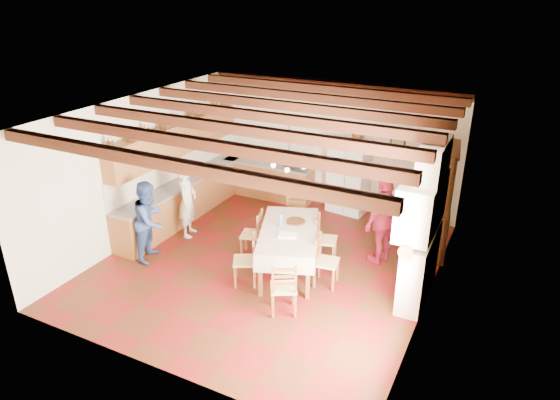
# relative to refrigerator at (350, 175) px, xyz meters

# --- Properties ---
(floor) EXTENTS (6.00, 6.50, 0.02)m
(floor) POSITION_rel_refrigerator_xyz_m (-0.55, -3.08, -0.90)
(floor) COLOR #502110
(floor) RESTS_ON ground
(ceiling) EXTENTS (6.00, 6.50, 0.02)m
(ceiling) POSITION_rel_refrigerator_xyz_m (-0.55, -3.08, 2.12)
(ceiling) COLOR white
(ceiling) RESTS_ON ground
(wall_back) EXTENTS (6.00, 0.02, 3.00)m
(wall_back) POSITION_rel_refrigerator_xyz_m (-0.55, 0.18, 0.61)
(wall_back) COLOR #F2EACC
(wall_back) RESTS_ON ground
(wall_front) EXTENTS (6.00, 0.02, 3.00)m
(wall_front) POSITION_rel_refrigerator_xyz_m (-0.55, -6.34, 0.61)
(wall_front) COLOR #F2EACC
(wall_front) RESTS_ON ground
(wall_left) EXTENTS (0.02, 6.50, 3.00)m
(wall_left) POSITION_rel_refrigerator_xyz_m (-3.56, -3.08, 0.61)
(wall_left) COLOR #F2EACC
(wall_left) RESTS_ON ground
(wall_right) EXTENTS (0.02, 6.50, 3.00)m
(wall_right) POSITION_rel_refrigerator_xyz_m (2.46, -3.08, 0.61)
(wall_right) COLOR #F2EACC
(wall_right) RESTS_ON ground
(ceiling_beams) EXTENTS (6.00, 6.30, 0.16)m
(ceiling_beams) POSITION_rel_refrigerator_xyz_m (-0.55, -3.08, 2.02)
(ceiling_beams) COLOR #34170F
(ceiling_beams) RESTS_ON ground
(lower_cabinets_left) EXTENTS (0.60, 4.30, 0.86)m
(lower_cabinets_left) POSITION_rel_refrigerator_xyz_m (-3.25, -2.03, -0.46)
(lower_cabinets_left) COLOR brown
(lower_cabinets_left) RESTS_ON ground
(lower_cabinets_back) EXTENTS (2.30, 0.60, 0.86)m
(lower_cabinets_back) POSITION_rel_refrigerator_xyz_m (-2.10, -0.13, -0.46)
(lower_cabinets_back) COLOR brown
(lower_cabinets_back) RESTS_ON ground
(countertop_left) EXTENTS (0.62, 4.30, 0.04)m
(countertop_left) POSITION_rel_refrigerator_xyz_m (-3.25, -2.03, -0.01)
(countertop_left) COLOR slate
(countertop_left) RESTS_ON lower_cabinets_left
(countertop_back) EXTENTS (2.34, 0.62, 0.04)m
(countertop_back) POSITION_rel_refrigerator_xyz_m (-2.10, -0.13, -0.01)
(countertop_back) COLOR slate
(countertop_back) RESTS_ON lower_cabinets_back
(backsplash_left) EXTENTS (0.03, 4.30, 0.60)m
(backsplash_left) POSITION_rel_refrigerator_xyz_m (-3.54, -2.03, 0.31)
(backsplash_left) COLOR silver
(backsplash_left) RESTS_ON ground
(backsplash_back) EXTENTS (2.30, 0.03, 0.60)m
(backsplash_back) POSITION_rel_refrigerator_xyz_m (-2.10, 0.15, 0.31)
(backsplash_back) COLOR silver
(backsplash_back) RESTS_ON ground
(upper_cabinets) EXTENTS (0.35, 4.20, 0.70)m
(upper_cabinets) POSITION_rel_refrigerator_xyz_m (-3.38, -2.03, 0.96)
(upper_cabinets) COLOR brown
(upper_cabinets) RESTS_ON ground
(fireplace) EXTENTS (0.56, 1.60, 2.80)m
(fireplace) POSITION_rel_refrigerator_xyz_m (2.17, -2.88, 0.51)
(fireplace) COLOR beige
(fireplace) RESTS_ON ground
(wall_picture) EXTENTS (0.34, 0.03, 0.42)m
(wall_picture) POSITION_rel_refrigerator_xyz_m (1.00, 0.15, 0.96)
(wall_picture) COLOR black
(wall_picture) RESTS_ON ground
(refrigerator) EXTENTS (0.98, 0.84, 1.77)m
(refrigerator) POSITION_rel_refrigerator_xyz_m (0.00, 0.00, 0.00)
(refrigerator) COLOR white
(refrigerator) RESTS_ON floor
(hutch) EXTENTS (0.67, 1.27, 2.21)m
(hutch) POSITION_rel_refrigerator_xyz_m (2.20, -1.13, 0.22)
(hutch) COLOR #36190F
(hutch) RESTS_ON floor
(dining_table) EXTENTS (1.65, 2.21, 0.86)m
(dining_table) POSITION_rel_refrigerator_xyz_m (-0.10, -3.14, -0.11)
(dining_table) COLOR beige
(dining_table) RESTS_ON floor
(chandelier) EXTENTS (0.47, 0.47, 0.03)m
(chandelier) POSITION_rel_refrigerator_xyz_m (-0.10, -3.14, 1.36)
(chandelier) COLOR black
(chandelier) RESTS_ON ground
(chair_left_near) EXTENTS (0.55, 0.56, 0.96)m
(chair_left_near) POSITION_rel_refrigerator_xyz_m (-0.61, -3.87, -0.41)
(chair_left_near) COLOR brown
(chair_left_near) RESTS_ON floor
(chair_left_far) EXTENTS (0.50, 0.51, 0.96)m
(chair_left_far) POSITION_rel_refrigerator_xyz_m (-1.00, -2.93, -0.41)
(chair_left_far) COLOR brown
(chair_left_far) RESTS_ON floor
(chair_right_near) EXTENTS (0.46, 0.47, 0.96)m
(chair_right_near) POSITION_rel_refrigerator_xyz_m (0.72, -3.26, -0.41)
(chair_right_near) COLOR brown
(chair_right_near) RESTS_ON floor
(chair_right_far) EXTENTS (0.49, 0.50, 0.96)m
(chair_right_far) POSITION_rel_refrigerator_xyz_m (0.40, -2.49, -0.41)
(chair_right_far) COLOR brown
(chair_right_far) RESTS_ON floor
(chair_end_near) EXTENTS (0.56, 0.55, 0.96)m
(chair_end_near) POSITION_rel_refrigerator_xyz_m (0.39, -4.33, -0.41)
(chair_end_near) COLOR brown
(chair_end_near) RESTS_ON floor
(chair_end_far) EXTENTS (0.54, 0.53, 0.96)m
(chair_end_far) POSITION_rel_refrigerator_xyz_m (-0.52, -1.92, -0.41)
(chair_end_far) COLOR brown
(chair_end_far) RESTS_ON floor
(person_man) EXTENTS (0.55, 0.67, 1.59)m
(person_man) POSITION_rel_refrigerator_xyz_m (-2.65, -2.77, -0.09)
(person_man) COLOR beige
(person_man) RESTS_ON floor
(person_woman_blue) EXTENTS (0.76, 0.89, 1.61)m
(person_woman_blue) POSITION_rel_refrigerator_xyz_m (-2.72, -3.88, -0.08)
(person_woman_blue) COLOR #31498A
(person_woman_blue) RESTS_ON floor
(person_woman_red) EXTENTS (0.78, 1.11, 1.75)m
(person_woman_red) POSITION_rel_refrigerator_xyz_m (1.37, -1.99, -0.01)
(person_woman_red) COLOR #A71D35
(person_woman_red) RESTS_ON floor
(microwave) EXTENTS (0.58, 0.46, 0.28)m
(microwave) POSITION_rel_refrigerator_xyz_m (-1.33, -0.13, 0.15)
(microwave) COLOR silver
(microwave) RESTS_ON countertop_back
(fridge_vase) EXTENTS (0.31, 0.31, 0.31)m
(fridge_vase) POSITION_rel_refrigerator_xyz_m (0.13, 0.00, 1.04)
(fridge_vase) COLOR #36190F
(fridge_vase) RESTS_ON refrigerator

